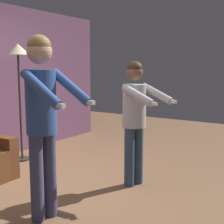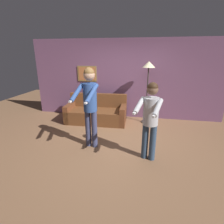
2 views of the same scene
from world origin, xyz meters
The scene contains 4 objects.
ground_plane centered at (0.00, 0.00, 0.00)m, with size 12.00×12.00×0.00m, color brown.
torchiere_lamp centered at (0.74, 1.62, 1.65)m, with size 0.39×0.39×1.91m.
person_standing_left centered at (-0.53, -0.22, 1.14)m, with size 0.51×0.74×1.84m.
person_standing_right centered at (0.79, -0.51, 0.97)m, with size 0.55×0.71×1.62m.
Camera 1 is at (-2.65, -2.44, 1.54)m, focal length 50.00 mm.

